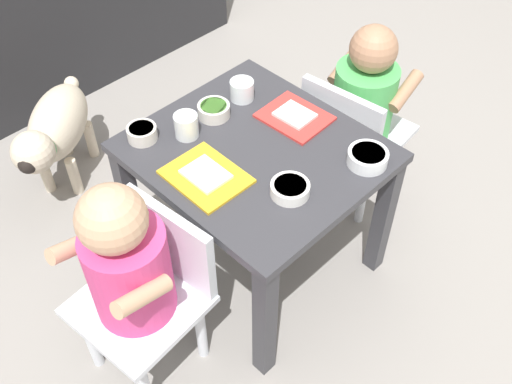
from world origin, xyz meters
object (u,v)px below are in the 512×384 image
Objects in this scene: water_cup_right at (242,91)px; veggie_bowl_near at (290,189)px; dog at (55,129)px; water_cup_left at (186,127)px; dining_table at (256,171)px; seated_child_left at (131,266)px; veggie_bowl_far at (368,157)px; cereal_bowl_left_side at (142,133)px; food_tray_right at (295,116)px; food_tray_left at (206,176)px; seated_child_right at (362,101)px; cereal_bowl_right_side at (214,110)px.

veggie_bowl_near is (-0.18, -0.34, -0.01)m from water_cup_right.
dog is 0.62m from water_cup_left.
seated_child_left is (-0.43, -0.04, 0.03)m from dining_table.
cereal_bowl_left_side is at bearing 125.73° from veggie_bowl_far.
veggie_bowl_near is at bearing -139.99° from food_tray_right.
veggie_bowl_near reaches higher than food_tray_left.
food_tray_right is at bearing 0.00° from food_tray_left.
seated_child_right is at bearing -19.36° from water_cup_left.
seated_child_left reaches higher than water_cup_left.
seated_child_left is 0.50m from cereal_bowl_right_side.
water_cup_right is at bearing 20.96° from seated_child_left.
seated_child_left is 1.63× the size of dog.
seated_child_right is 0.56m from water_cup_left.
veggie_bowl_near is at bearing 163.04° from veggie_bowl_far.
dog is 3.98× the size of veggie_bowl_far.
dining_table is at bearing -61.43° from water_cup_left.
seated_child_right is (0.43, -0.02, 0.01)m from dining_table.
cereal_bowl_right_side is at bearing 85.31° from dining_table.
veggie_bowl_near is at bearing -84.07° from water_cup_left.
dog is 6.25× the size of water_cup_left.
veggie_bowl_far is (0.04, -0.41, -0.01)m from water_cup_right.
food_tray_left is at bearing 120.16° from veggie_bowl_near.
veggie_bowl_near is 0.93× the size of veggie_bowl_far.
seated_child_left reaches higher than dog.
veggie_bowl_far is at bearing -18.44° from seated_child_left.
water_cup_left reaches higher than dog.
dog is at bearing 106.75° from dining_table.
seated_child_left is 10.19× the size of water_cup_left.
cereal_bowl_left_side is (0.25, 0.27, 0.07)m from seated_child_left.
veggie_bowl_near is (-0.06, -0.17, 0.10)m from dining_table.
seated_child_right reaches higher than water_cup_left.
water_cup_right is 0.31m from cereal_bowl_left_side.
food_tray_left is 0.24m from cereal_bowl_right_side.
food_tray_right is at bearing 40.01° from veggie_bowl_near.
cereal_bowl_right_side is at bearing -179.47° from water_cup_right.
veggie_bowl_far is (0.59, -0.20, 0.07)m from seated_child_left.
veggie_bowl_near is 0.22m from veggie_bowl_far.
water_cup_right is at bearing 55.39° from dining_table.
veggie_bowl_far is 0.43m from cereal_bowl_right_side.
veggie_bowl_far is (0.32, -0.25, 0.01)m from food_tray_left.
seated_child_right is at bearing -24.84° from cereal_bowl_right_side.
seated_child_right is 9.40× the size of water_cup_right.
seated_child_right is at bearing -22.60° from cereal_bowl_left_side.
water_cup_left is 0.47m from veggie_bowl_far.
food_tray_left is 0.33m from water_cup_right.
seated_child_right is at bearing -2.41° from dining_table.
cereal_bowl_left_side is (0.03, -0.48, 0.25)m from dog.
dining_table is 0.76m from dog.
dog is 0.93m from veggie_bowl_near.
seated_child_left is at bearing -132.80° from cereal_bowl_left_side.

